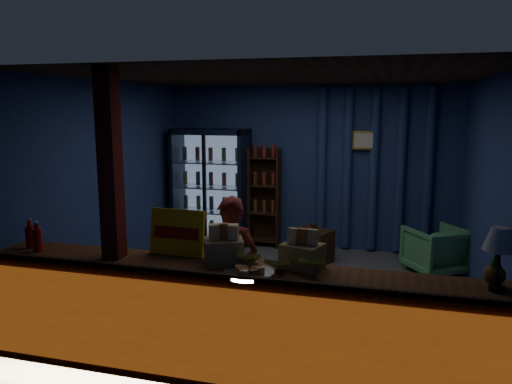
# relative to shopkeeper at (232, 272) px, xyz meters

# --- Properties ---
(ground) EXTENTS (4.60, 4.60, 0.00)m
(ground) POSITION_rel_shopkeeper_xyz_m (0.14, 1.37, -0.72)
(ground) COLOR #515154
(ground) RESTS_ON ground
(room_walls) EXTENTS (4.60, 4.60, 4.60)m
(room_walls) POSITION_rel_shopkeeper_xyz_m (0.14, 1.37, 0.85)
(room_walls) COLOR navy
(room_walls) RESTS_ON ground
(counter) EXTENTS (4.40, 0.57, 0.99)m
(counter) POSITION_rel_shopkeeper_xyz_m (0.14, -0.54, -0.24)
(counter) COLOR brown
(counter) RESTS_ON ground
(support_post) EXTENTS (0.16, 0.16, 2.60)m
(support_post) POSITION_rel_shopkeeper_xyz_m (-0.91, -0.53, 0.58)
(support_post) COLOR maroon
(support_post) RESTS_ON ground
(beverage_cooler) EXTENTS (1.20, 0.62, 1.90)m
(beverage_cooler) POSITION_rel_shopkeeper_xyz_m (-1.41, 3.29, 0.21)
(beverage_cooler) COLOR black
(beverage_cooler) RESTS_ON ground
(bottle_shelf) EXTENTS (0.50, 0.28, 1.60)m
(bottle_shelf) POSITION_rel_shopkeeper_xyz_m (-0.56, 3.43, 0.07)
(bottle_shelf) COLOR #3B2313
(bottle_shelf) RESTS_ON ground
(curtain_folds) EXTENTS (1.74, 0.14, 2.50)m
(curtain_folds) POSITION_rel_shopkeeper_xyz_m (1.14, 3.51, 0.58)
(curtain_folds) COLOR navy
(curtain_folds) RESTS_ON room_walls
(framed_picture) EXTENTS (0.36, 0.04, 0.28)m
(framed_picture) POSITION_rel_shopkeeper_xyz_m (0.99, 3.47, 1.03)
(framed_picture) COLOR gold
(framed_picture) RESTS_ON room_walls
(shopkeeper) EXTENTS (0.55, 0.39, 1.44)m
(shopkeeper) POSITION_rel_shopkeeper_xyz_m (0.00, 0.00, 0.00)
(shopkeeper) COLOR maroon
(shopkeeper) RESTS_ON ground
(green_chair) EXTENTS (0.97, 0.97, 0.65)m
(green_chair) POSITION_rel_shopkeeper_xyz_m (2.04, 2.70, -0.40)
(green_chair) COLOR #59B26C
(green_chair) RESTS_ON ground
(side_table) EXTENTS (0.63, 0.56, 0.57)m
(side_table) POSITION_rel_shopkeeper_xyz_m (0.34, 2.77, -0.48)
(side_table) COLOR #3B2313
(side_table) RESTS_ON ground
(yellow_sign) EXTENTS (0.52, 0.13, 0.41)m
(yellow_sign) POSITION_rel_shopkeeper_xyz_m (-0.41, -0.31, 0.44)
(yellow_sign) COLOR yellow
(yellow_sign) RESTS_ON counter
(soda_bottles) EXTENTS (0.23, 0.17, 0.28)m
(soda_bottles) POSITION_rel_shopkeeper_xyz_m (-1.76, -0.52, 0.34)
(soda_bottles) COLOR #AA120B
(soda_bottles) RESTS_ON counter
(snack_box_left) EXTENTS (0.40, 0.37, 0.34)m
(snack_box_left) POSITION_rel_shopkeeper_xyz_m (0.07, -0.42, 0.35)
(snack_box_left) COLOR #9D7A4C
(snack_box_left) RESTS_ON counter
(snack_box_centre) EXTENTS (0.38, 0.34, 0.33)m
(snack_box_centre) POSITION_rel_shopkeeper_xyz_m (0.74, -0.37, 0.35)
(snack_box_centre) COLOR #9D7A4C
(snack_box_centre) RESTS_ON counter
(pastry_tray) EXTENTS (0.41, 0.41, 0.07)m
(pastry_tray) POSITION_rel_shopkeeper_xyz_m (0.36, -0.65, 0.25)
(pastry_tray) COLOR silver
(pastry_tray) RESTS_ON counter
(banana_bunches) EXTENTS (0.75, 0.29, 0.16)m
(banana_bunches) POSITION_rel_shopkeeper_xyz_m (0.59, -0.52, 0.31)
(banana_bunches) COLOR yellow
(banana_bunches) RESTS_ON counter
(table_lamp) EXTENTS (0.24, 0.24, 0.47)m
(table_lamp) POSITION_rel_shopkeeper_xyz_m (2.19, -0.52, 0.60)
(table_lamp) COLOR black
(table_lamp) RESTS_ON counter
(pineapple) EXTENTS (0.16, 0.16, 0.27)m
(pineapple) POSITION_rel_shopkeeper_xyz_m (2.19, -0.41, 0.34)
(pineapple) COLOR #925F1A
(pineapple) RESTS_ON counter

